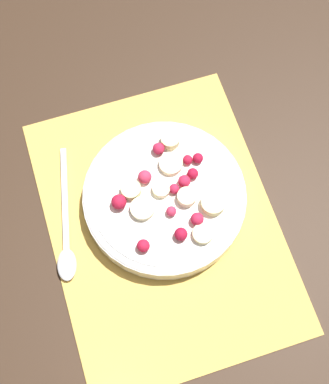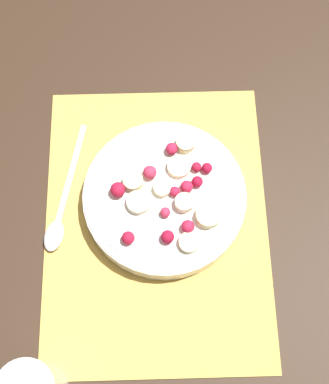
# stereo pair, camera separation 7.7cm
# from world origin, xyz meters

# --- Properties ---
(ground_plane) EXTENTS (3.00, 3.00, 0.00)m
(ground_plane) POSITION_xyz_m (0.00, 0.00, 0.00)
(ground_plane) COLOR #382619
(placemat) EXTENTS (0.44, 0.33, 0.01)m
(placemat) POSITION_xyz_m (0.00, 0.00, 0.00)
(placemat) COLOR #E0B251
(placemat) RESTS_ON ground_plane
(fruit_bowl) EXTENTS (0.24, 0.24, 0.06)m
(fruit_bowl) POSITION_xyz_m (0.03, -0.01, 0.03)
(fruit_bowl) COLOR white
(fruit_bowl) RESTS_ON placemat
(spoon) EXTENTS (0.21, 0.06, 0.01)m
(spoon) POSITION_xyz_m (0.02, 0.14, 0.01)
(spoon) COLOR silver
(spoon) RESTS_ON placemat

